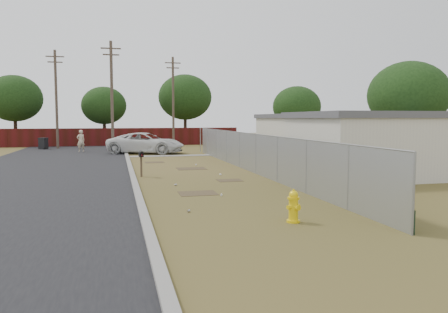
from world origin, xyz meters
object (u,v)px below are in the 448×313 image
object	(u,v)px
trash_bin	(43,143)
pickup_truck	(146,143)
fire_hydrant	(294,207)
mailbox	(141,156)
pedestrian	(81,141)

from	to	relation	value
trash_bin	pickup_truck	bearing A→B (deg)	-38.78
fire_hydrant	pickup_truck	size ratio (longest dim) A/B	0.15
mailbox	pedestrian	world-z (taller)	pedestrian
mailbox	pedestrian	bearing A→B (deg)	103.31
mailbox	pickup_truck	distance (m)	14.07
pickup_truck	fire_hydrant	bearing A→B (deg)	-151.99
pedestrian	trash_bin	world-z (taller)	pedestrian
fire_hydrant	pedestrian	distance (m)	28.26
pickup_truck	trash_bin	world-z (taller)	pickup_truck
mailbox	pedestrian	distance (m)	17.43
fire_hydrant	trash_bin	world-z (taller)	trash_bin
pickup_truck	trash_bin	size ratio (longest dim) A/B	5.73
mailbox	trash_bin	world-z (taller)	mailbox
mailbox	trash_bin	bearing A→B (deg)	109.77
fire_hydrant	mailbox	bearing A→B (deg)	108.56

